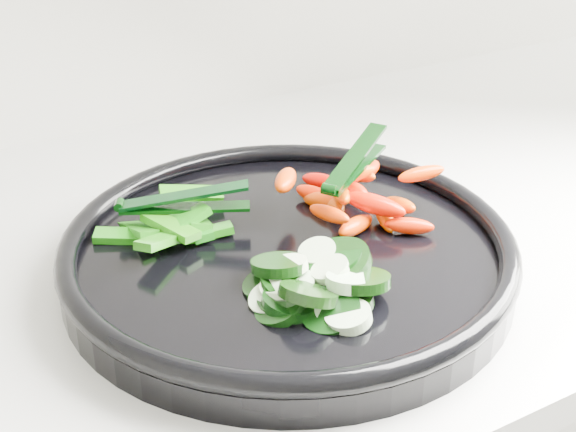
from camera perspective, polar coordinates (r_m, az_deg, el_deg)
counter at (r=1.26m, az=17.29°, el=-14.33°), size 2.02×0.62×0.93m
veggie_tray at (r=0.66m, az=0.00°, el=-2.63°), size 0.45×0.45×0.04m
cucumber_pile at (r=0.60m, az=1.54°, el=-5.10°), size 0.12×0.12×0.04m
carrot_pile at (r=0.71m, az=4.45°, el=1.49°), size 0.16×0.15×0.05m
pepper_pile at (r=0.69m, az=-8.04°, el=-0.58°), size 0.13×0.10×0.04m
tong_carrot at (r=0.69m, az=4.70°, el=3.73°), size 0.10×0.07×0.02m
tong_pepper at (r=0.68m, az=-7.67°, el=1.00°), size 0.11×0.06×0.02m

